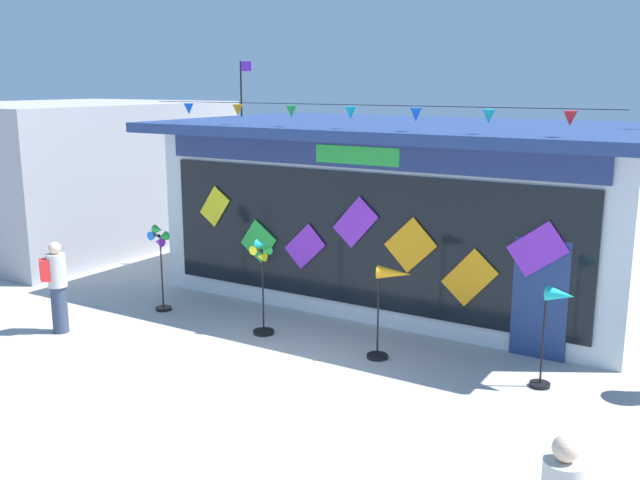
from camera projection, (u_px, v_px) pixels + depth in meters
ground_plane at (250, 382)px, 10.85m from camera, size 80.00×80.00×0.00m
kite_shop_building at (410, 208)px, 15.13m from camera, size 9.83×5.65×4.93m
wind_spinner_far_left at (160, 252)px, 14.00m from camera, size 0.42×0.31×1.73m
wind_spinner_left at (262, 278)px, 12.70m from camera, size 0.39×0.38×1.74m
wind_spinner_center_left at (389, 293)px, 11.45m from camera, size 0.73×0.35×1.59m
wind_spinner_center_right at (555, 315)px, 10.38m from camera, size 0.55×0.30×1.58m
person_near_camera at (57, 285)px, 12.83m from camera, size 0.43×0.47×1.68m
neighbour_building at (70, 173)px, 20.24m from camera, size 6.28×7.59×3.89m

